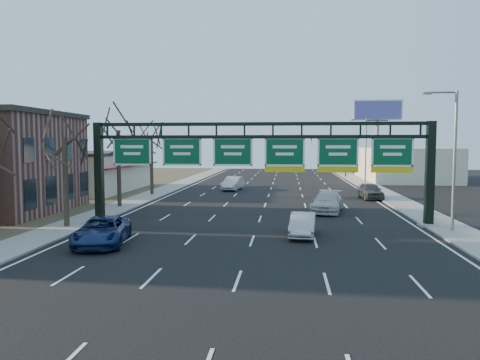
# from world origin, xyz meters

# --- Properties ---
(ground) EXTENTS (160.00, 160.00, 0.00)m
(ground) POSITION_xyz_m (0.00, 0.00, 0.00)
(ground) COLOR black
(ground) RESTS_ON ground
(sidewalk_left) EXTENTS (3.00, 120.00, 0.12)m
(sidewalk_left) POSITION_xyz_m (-12.80, 20.00, 0.06)
(sidewalk_left) COLOR gray
(sidewalk_left) RESTS_ON ground
(sidewalk_right) EXTENTS (3.00, 120.00, 0.12)m
(sidewalk_right) POSITION_xyz_m (12.80, 20.00, 0.06)
(sidewalk_right) COLOR gray
(sidewalk_right) RESTS_ON ground
(dirt_strip_left) EXTENTS (21.00, 120.00, 0.06)m
(dirt_strip_left) POSITION_xyz_m (-25.00, 20.00, 0.03)
(dirt_strip_left) COLOR #473D2B
(dirt_strip_left) RESTS_ON ground
(lane_markings) EXTENTS (21.60, 120.00, 0.01)m
(lane_markings) POSITION_xyz_m (0.00, 20.00, 0.01)
(lane_markings) COLOR white
(lane_markings) RESTS_ON ground
(sign_gantry) EXTENTS (24.60, 1.20, 7.20)m
(sign_gantry) POSITION_xyz_m (0.16, 8.00, 4.63)
(sign_gantry) COLOR black
(sign_gantry) RESTS_ON ground
(cream_strip) EXTENTS (10.90, 18.40, 4.70)m
(cream_strip) POSITION_xyz_m (-21.48, 29.00, 2.36)
(cream_strip) COLOR #BAB39A
(cream_strip) RESTS_ON ground
(building_right_distant) EXTENTS (12.00, 20.00, 5.00)m
(building_right_distant) POSITION_xyz_m (20.00, 50.00, 2.50)
(building_right_distant) COLOR #BAB39A
(building_right_distant) RESTS_ON ground
(tree_gantry) EXTENTS (3.60, 3.60, 8.48)m
(tree_gantry) POSITION_xyz_m (-12.80, 5.00, 7.11)
(tree_gantry) COLOR #30271A
(tree_gantry) RESTS_ON sidewalk_left
(tree_mid) EXTENTS (3.60, 3.60, 9.24)m
(tree_mid) POSITION_xyz_m (-12.80, 15.00, 7.85)
(tree_mid) COLOR #30271A
(tree_mid) RESTS_ON sidewalk_left
(tree_far) EXTENTS (3.60, 3.60, 8.86)m
(tree_far) POSITION_xyz_m (-12.80, 25.00, 7.48)
(tree_far) COLOR #30271A
(tree_far) RESTS_ON sidewalk_left
(streetlight_near) EXTENTS (2.15, 0.22, 9.00)m
(streetlight_near) POSITION_xyz_m (12.47, 6.00, 5.08)
(streetlight_near) COLOR slate
(streetlight_near) RESTS_ON sidewalk_right
(streetlight_far) EXTENTS (2.15, 0.22, 9.00)m
(streetlight_far) POSITION_xyz_m (12.47, 40.00, 5.08)
(streetlight_far) COLOR slate
(streetlight_far) RESTS_ON sidewalk_right
(billboard_right) EXTENTS (7.00, 0.50, 12.00)m
(billboard_right) POSITION_xyz_m (15.00, 44.98, 9.06)
(billboard_right) COLOR slate
(billboard_right) RESTS_ON ground
(traffic_signal_mast) EXTENTS (10.16, 0.54, 7.00)m
(traffic_signal_mast) POSITION_xyz_m (5.69, 55.00, 5.50)
(traffic_signal_mast) COLOR black
(traffic_signal_mast) RESTS_ON ground
(car_blue_suv) EXTENTS (3.54, 5.95, 1.55)m
(car_blue_suv) POSITION_xyz_m (-8.32, 0.12, 0.78)
(car_blue_suv) COLOR navy
(car_blue_suv) RESTS_ON ground
(car_silver_sedan) EXTENTS (1.86, 4.39, 1.41)m
(car_silver_sedan) POSITION_xyz_m (3.00, 3.68, 0.70)
(car_silver_sedan) COLOR #A3A4A8
(car_silver_sedan) RESTS_ON ground
(car_white_wagon) EXTENTS (3.33, 6.02, 1.65)m
(car_white_wagon) POSITION_xyz_m (5.34, 14.09, 0.83)
(car_white_wagon) COLOR silver
(car_white_wagon) RESTS_ON ground
(car_grey_far) EXTENTS (2.34, 5.02, 1.66)m
(car_grey_far) POSITION_xyz_m (10.50, 23.87, 0.83)
(car_grey_far) COLOR #3C3F41
(car_grey_far) RESTS_ON ground
(car_silver_distant) EXTENTS (2.50, 5.15, 1.63)m
(car_silver_distant) POSITION_xyz_m (-4.56, 31.42, 0.81)
(car_silver_distant) COLOR silver
(car_silver_distant) RESTS_ON ground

